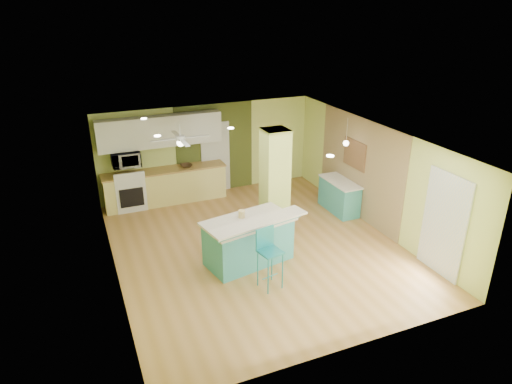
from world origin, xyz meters
TOP-DOWN VIEW (x-y plane):
  - floor at (0.00, 0.00)m, footprint 6.00×7.00m
  - ceiling at (0.00, 0.00)m, footprint 6.00×7.00m
  - wall_back at (0.00, 3.50)m, footprint 6.00×0.01m
  - wall_front at (0.00, -3.50)m, footprint 6.00×0.01m
  - wall_left at (-3.00, 0.00)m, footprint 0.01×7.00m
  - wall_right at (3.00, 0.00)m, footprint 0.01×7.00m
  - wood_panel at (2.99, 0.60)m, footprint 0.02×3.40m
  - olive_accent at (0.20, 3.49)m, footprint 2.20×0.02m
  - interior_door at (0.20, 3.46)m, footprint 0.82×0.05m
  - french_door at (2.97, -2.30)m, footprint 0.04×1.08m
  - column at (0.65, 0.50)m, footprint 0.55×0.55m
  - kitchen_run at (-1.30, 3.20)m, footprint 3.25×0.63m
  - stove at (-2.25, 3.19)m, footprint 0.76×0.66m
  - upper_cabinets at (-1.30, 3.32)m, footprint 3.20×0.34m
  - microwave at (-2.25, 3.20)m, footprint 0.70×0.48m
  - ceiling_fan at (-1.10, 2.00)m, footprint 1.41×1.41m
  - pendant_lamp at (2.65, 0.75)m, footprint 0.14×0.14m
  - wall_decor at (2.96, 0.80)m, footprint 0.03×0.90m
  - peninsula at (-0.39, -0.50)m, footprint 2.13×1.46m
  - bar_stool at (-0.37, -1.43)m, footprint 0.47×0.47m
  - side_counter at (2.70, 0.94)m, footprint 0.55×1.28m
  - fruit_bowl at (-0.72, 3.16)m, footprint 0.34×0.34m
  - canister at (-0.47, -0.31)m, footprint 0.14×0.14m

SIDE VIEW (x-z plane):
  - floor at x=0.00m, z-range -0.01..0.00m
  - side_counter at x=2.70m, z-range 0.00..0.83m
  - stove at x=-2.25m, z-range -0.08..1.00m
  - kitchen_run at x=-1.30m, z-range 0.00..0.94m
  - peninsula at x=-0.39m, z-range -0.04..1.07m
  - bar_stool at x=-0.37m, z-range 0.20..1.40m
  - fruit_bowl at x=-0.72m, z-range 0.94..1.02m
  - interior_door at x=0.20m, z-range 0.00..2.00m
  - canister at x=-0.47m, z-range 0.96..1.11m
  - french_door at x=2.97m, z-range 0.00..2.10m
  - wall_back at x=0.00m, z-range 0.00..2.50m
  - wall_front at x=0.00m, z-range 0.00..2.50m
  - wall_left at x=-3.00m, z-range 0.00..2.50m
  - wall_right at x=3.00m, z-range 0.00..2.50m
  - wood_panel at x=2.99m, z-range 0.00..2.50m
  - olive_accent at x=0.20m, z-range 0.00..2.50m
  - column at x=0.65m, z-range 0.00..2.50m
  - microwave at x=-2.25m, z-range 1.16..1.55m
  - wall_decor at x=2.96m, z-range 1.20..1.90m
  - pendant_lamp at x=2.65m, z-range 1.54..2.23m
  - upper_cabinets at x=-1.30m, z-range 1.55..2.35m
  - ceiling_fan at x=-1.10m, z-range 1.77..2.38m
  - ceiling at x=0.00m, z-range 2.50..2.51m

